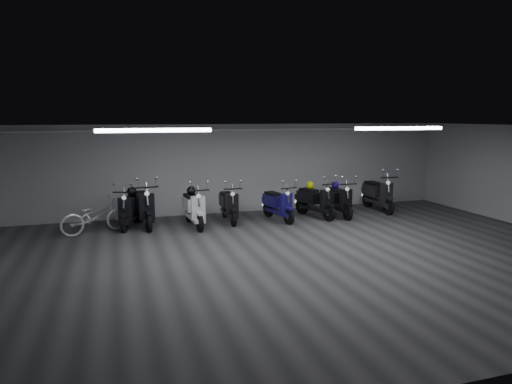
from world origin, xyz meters
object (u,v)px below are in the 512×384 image
object	(u,v)px
scooter_1	(143,200)
scooter_7	(339,195)
scooter_4	(278,199)
scooter_9	(378,189)
helmet_0	(132,191)
helmet_1	(191,191)
scooter_0	(130,204)
scooter_5	(315,195)
helmet_2	(310,185)
scooter_3	(229,200)
helmet_3	(335,185)
scooter_2	(194,202)
bicycle	(95,212)

from	to	relation	value
scooter_1	scooter_7	xyz separation A→B (m)	(5.80, -0.38, -0.07)
scooter_4	scooter_9	size ratio (longest dim) A/B	0.88
helmet_0	helmet_1	size ratio (longest dim) A/B	1.09
scooter_0	helmet_1	bearing A→B (deg)	10.16
scooter_1	scooter_9	world-z (taller)	scooter_1
scooter_5	scooter_9	world-z (taller)	scooter_9
scooter_0	scooter_5	bearing A→B (deg)	13.56
scooter_4	helmet_2	distance (m)	1.21
scooter_3	scooter_4	bearing A→B (deg)	-9.45
helmet_2	scooter_3	bearing A→B (deg)	-179.55
scooter_5	helmet_3	bearing A→B (deg)	-3.12
scooter_2	helmet_1	size ratio (longest dim) A/B	7.45
scooter_5	scooter_7	bearing A→B (deg)	-21.75
scooter_2	scooter_7	distance (m)	4.46
scooter_1	scooter_4	size ratio (longest dim) A/B	1.16
scooter_1	helmet_3	size ratio (longest dim) A/B	8.67
scooter_4	helmet_1	xyz separation A→B (m)	(-2.52, 0.22, 0.34)
helmet_0	helmet_3	size ratio (longest dim) A/B	1.18
scooter_5	helmet_1	world-z (taller)	scooter_5
helmet_1	helmet_2	xyz separation A→B (m)	(3.65, 0.08, -0.02)
bicycle	helmet_3	size ratio (longest dim) A/B	7.68
scooter_0	helmet_1	world-z (taller)	scooter_0
scooter_0	scooter_9	size ratio (longest dim) A/B	0.92
scooter_5	scooter_9	distance (m)	2.38
helmet_1	helmet_2	distance (m)	3.65
scooter_0	helmet_0	size ratio (longest dim) A/B	6.62
scooter_1	scooter_2	distance (m)	1.40
scooter_1	scooter_3	bearing A→B (deg)	-9.78
scooter_7	scooter_9	xyz separation A→B (m)	(1.60, 0.35, 0.06)
scooter_0	scooter_5	xyz separation A→B (m)	(5.39, -0.38, 0.01)
scooter_2	scooter_4	size ratio (longest dim) A/B	1.08
scooter_1	scooter_3	xyz separation A→B (m)	(2.41, -0.10, -0.09)
helmet_2	helmet_3	bearing A→B (deg)	-3.42
scooter_0	scooter_1	size ratio (longest dim) A/B	0.90
scooter_3	helmet_2	size ratio (longest dim) A/B	7.38
bicycle	helmet_3	xyz separation A→B (m)	(7.05, 0.22, 0.37)
scooter_9	helmet_3	bearing A→B (deg)	-174.23
helmet_1	scooter_7	bearing A→B (deg)	-2.85
scooter_0	scooter_3	xyz separation A→B (m)	(2.76, -0.16, -0.01)
scooter_1	helmet_1	distance (m)	1.34
scooter_5	bicycle	bearing A→B (deg)	162.94
scooter_4	helmet_3	world-z (taller)	scooter_4
scooter_5	scooter_1	bearing A→B (deg)	159.01
scooter_2	bicycle	distance (m)	2.59
scooter_5	helmet_3	size ratio (longest dim) A/B	7.89
helmet_1	helmet_3	bearing A→B (deg)	0.35
scooter_4	scooter_2	bearing A→B (deg)	169.37
helmet_2	scooter_9	bearing A→B (deg)	1.14
scooter_5	scooter_4	bearing A→B (deg)	165.26
scooter_1	scooter_4	xyz separation A→B (m)	(3.83, -0.38, -0.10)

